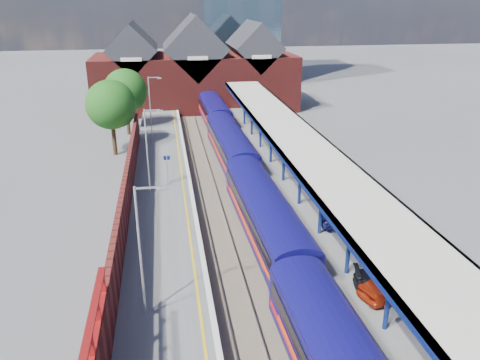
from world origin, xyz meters
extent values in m
plane|color=#5B5B5E|center=(0.00, 30.00, 0.00)|extent=(240.00, 240.00, 0.00)
cube|color=#473D33|center=(0.00, 20.00, 0.03)|extent=(6.00, 76.00, 0.06)
cube|color=slate|center=(-2.22, 20.00, 0.12)|extent=(0.07, 76.00, 0.14)
cube|color=slate|center=(-0.78, 20.00, 0.12)|extent=(0.07, 76.00, 0.14)
cube|color=slate|center=(0.78, 20.00, 0.12)|extent=(0.07, 76.00, 0.14)
cube|color=slate|center=(2.22, 20.00, 0.12)|extent=(0.07, 76.00, 0.14)
cube|color=#565659|center=(-5.50, 20.00, 0.50)|extent=(5.00, 76.00, 1.00)
cube|color=#565659|center=(6.00, 20.00, 0.50)|extent=(6.00, 76.00, 1.00)
cube|color=silver|center=(-3.15, 20.00, 1.02)|extent=(0.30, 76.00, 0.05)
cube|color=silver|center=(3.15, 20.00, 1.02)|extent=(0.30, 76.00, 0.05)
cube|color=yellow|center=(-3.75, 20.00, 1.01)|extent=(0.14, 76.00, 0.01)
cube|color=#100C58|center=(1.50, 14.56, 1.90)|extent=(3.19, 16.06, 2.50)
cube|color=#100C58|center=(1.50, 14.56, 3.15)|extent=(3.19, 16.06, 0.60)
cube|color=#100C58|center=(1.50, 31.16, 1.90)|extent=(3.19, 16.06, 2.50)
cube|color=#100C58|center=(1.50, 31.16, 3.15)|extent=(3.19, 16.06, 0.60)
cube|color=#100C58|center=(1.50, 47.76, 1.90)|extent=(3.19, 16.06, 2.50)
cube|color=#100C58|center=(1.50, 47.76, 3.15)|extent=(3.19, 16.06, 0.60)
cube|color=black|center=(0.08, 22.86, 2.35)|extent=(0.04, 60.54, 0.70)
cube|color=#FF4410|center=(0.07, 22.86, 1.55)|extent=(0.03, 55.27, 0.30)
cube|color=red|center=(0.06, 22.86, 1.30)|extent=(0.03, 55.27, 0.30)
cube|color=black|center=(1.50, 53.36, 0.30)|extent=(2.00, 2.40, 0.60)
cylinder|color=navy|center=(5.00, 3.00, 3.10)|extent=(0.24, 0.24, 4.20)
cylinder|color=navy|center=(5.00, 8.00, 3.10)|extent=(0.24, 0.24, 4.20)
cylinder|color=navy|center=(5.00, 13.00, 3.10)|extent=(0.24, 0.24, 4.20)
cylinder|color=navy|center=(5.00, 18.00, 3.10)|extent=(0.24, 0.24, 4.20)
cylinder|color=navy|center=(5.00, 23.00, 3.10)|extent=(0.24, 0.24, 4.20)
cylinder|color=navy|center=(5.00, 28.00, 3.10)|extent=(0.24, 0.24, 4.20)
cylinder|color=navy|center=(5.00, 33.00, 3.10)|extent=(0.24, 0.24, 4.20)
cylinder|color=navy|center=(5.00, 38.00, 3.10)|extent=(0.24, 0.24, 4.20)
cylinder|color=navy|center=(5.00, 43.00, 3.10)|extent=(0.24, 0.24, 4.20)
cube|color=beige|center=(5.50, 22.00, 5.35)|extent=(4.50, 52.00, 0.25)
cube|color=navy|center=(3.35, 22.00, 5.20)|extent=(0.20, 52.00, 0.55)
cube|color=navy|center=(7.65, 22.00, 5.20)|extent=(0.20, 52.00, 0.55)
cylinder|color=#A5A8AA|center=(-6.50, 6.00, 4.50)|extent=(0.12, 0.12, 7.00)
cube|color=#A5A8AA|center=(-5.90, 6.00, 7.90)|extent=(1.20, 0.08, 0.08)
cube|color=#A5A8AA|center=(-5.30, 6.00, 7.80)|extent=(0.45, 0.18, 0.12)
cylinder|color=#A5A8AA|center=(-6.50, 22.00, 4.50)|extent=(0.12, 0.12, 7.00)
cube|color=#A5A8AA|center=(-5.90, 22.00, 7.90)|extent=(1.20, 0.08, 0.08)
cube|color=#A5A8AA|center=(-5.30, 22.00, 7.80)|extent=(0.45, 0.18, 0.12)
cylinder|color=#A5A8AA|center=(-6.50, 38.00, 4.50)|extent=(0.12, 0.12, 7.00)
cube|color=#A5A8AA|center=(-5.90, 38.00, 7.90)|extent=(1.20, 0.08, 0.08)
cube|color=#A5A8AA|center=(-5.30, 38.00, 7.80)|extent=(0.45, 0.18, 0.12)
cylinder|color=#A5A8AA|center=(-5.00, 24.00, 2.25)|extent=(0.08, 0.08, 2.50)
cube|color=#0C194C|center=(-5.00, 24.00, 3.30)|extent=(0.55, 0.06, 0.35)
cube|color=#5B1A18|center=(-8.10, 14.00, 2.40)|extent=(0.35, 50.00, 2.80)
cube|color=maroon|center=(-8.10, 0.00, 4.30)|extent=(0.30, 0.12, 1.00)
cube|color=maroon|center=(-8.10, 2.00, 4.30)|extent=(0.30, 0.12, 1.00)
cube|color=maroon|center=(-8.10, 4.00, 4.30)|extent=(0.30, 0.12, 1.00)
cube|color=#5B1A18|center=(0.00, 58.00, 4.00)|extent=(30.00, 12.00, 8.00)
cube|color=#232328|center=(-9.00, 58.00, 9.20)|extent=(7.13, 12.00, 7.13)
cube|color=#232328|center=(0.00, 58.00, 9.20)|extent=(9.16, 12.00, 9.16)
cube|color=#232328|center=(9.00, 58.00, 9.20)|extent=(7.13, 12.00, 7.13)
cube|color=beige|center=(-9.00, 51.95, 8.20)|extent=(2.80, 0.15, 0.50)
cube|color=beige|center=(0.00, 51.95, 8.20)|extent=(2.80, 0.15, 0.50)
cube|color=beige|center=(9.00, 51.95, 8.20)|extent=(2.80, 0.15, 0.50)
cylinder|color=#382314|center=(-10.50, 36.00, 2.00)|extent=(0.44, 0.44, 4.00)
sphere|color=#1E4D14|center=(-10.50, 36.00, 5.50)|extent=(5.20, 5.20, 5.20)
sphere|color=#1E4D14|center=(-9.70, 35.50, 4.80)|extent=(3.20, 3.20, 3.20)
cylinder|color=#382314|center=(-9.50, 44.00, 2.00)|extent=(0.44, 0.44, 4.00)
sphere|color=#1E4D14|center=(-9.50, 44.00, 5.50)|extent=(5.20, 5.20, 5.20)
sphere|color=#1E4D14|center=(-8.70, 43.50, 4.80)|extent=(3.20, 3.20, 3.20)
imported|color=#9F230D|center=(6.66, 5.50, 1.71)|extent=(4.48, 2.96, 1.42)
imported|color=black|center=(6.86, 5.96, 1.62)|extent=(4.56, 2.66, 1.24)
imported|color=navy|center=(7.35, 13.48, 1.58)|extent=(4.44, 2.70, 1.15)
camera|label=1|loc=(-4.94, -14.15, 16.00)|focal=35.00mm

